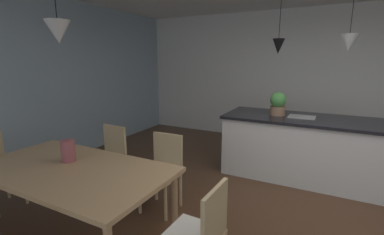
{
  "coord_description": "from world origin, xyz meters",
  "views": [
    {
      "loc": [
        0.01,
        -2.65,
        1.71
      ],
      "look_at": [
        -1.31,
        -0.11,
        1.09
      ],
      "focal_mm": 25.15,
      "sensor_mm": 36.0,
      "label": 1
    }
  ],
  "objects_px": {
    "dining_table": "(71,174)",
    "chair_far_right": "(162,169)",
    "potted_plant_on_island": "(278,104)",
    "vase_on_dining_table": "(68,151)",
    "chair_far_left": "(108,158)",
    "chair_kitchen_end": "(198,235)",
    "kitchen_island": "(302,147)"
  },
  "relations": [
    {
      "from": "dining_table",
      "to": "chair_far_right",
      "type": "relative_size",
      "value": 2.14
    },
    {
      "from": "chair_kitchen_end",
      "to": "chair_far_left",
      "type": "bearing_deg",
      "value": 153.16
    },
    {
      "from": "vase_on_dining_table",
      "to": "potted_plant_on_island",
      "type": "bearing_deg",
      "value": 58.06
    },
    {
      "from": "chair_far_left",
      "to": "vase_on_dining_table",
      "type": "distance_m",
      "value": 0.9
    },
    {
      "from": "potted_plant_on_island",
      "to": "chair_kitchen_end",
      "type": "bearing_deg",
      "value": -91.57
    },
    {
      "from": "dining_table",
      "to": "vase_on_dining_table",
      "type": "height_order",
      "value": "vase_on_dining_table"
    },
    {
      "from": "chair_far_left",
      "to": "kitchen_island",
      "type": "bearing_deg",
      "value": 37.45
    },
    {
      "from": "vase_on_dining_table",
      "to": "dining_table",
      "type": "bearing_deg",
      "value": -34.11
    },
    {
      "from": "chair_kitchen_end",
      "to": "vase_on_dining_table",
      "type": "xyz_separation_m",
      "value": [
        -1.45,
        0.1,
        0.37
      ]
    },
    {
      "from": "chair_far_right",
      "to": "vase_on_dining_table",
      "type": "relative_size",
      "value": 4.15
    },
    {
      "from": "chair_kitchen_end",
      "to": "potted_plant_on_island",
      "type": "distance_m",
      "value": 2.61
    },
    {
      "from": "potted_plant_on_island",
      "to": "vase_on_dining_table",
      "type": "height_order",
      "value": "potted_plant_on_island"
    },
    {
      "from": "chair_kitchen_end",
      "to": "potted_plant_on_island",
      "type": "bearing_deg",
      "value": 88.43
    },
    {
      "from": "chair_kitchen_end",
      "to": "kitchen_island",
      "type": "bearing_deg",
      "value": 79.81
    },
    {
      "from": "chair_kitchen_end",
      "to": "potted_plant_on_island",
      "type": "xyz_separation_m",
      "value": [
        0.07,
        2.54,
        0.6
      ]
    },
    {
      "from": "dining_table",
      "to": "chair_far_right",
      "type": "bearing_deg",
      "value": 64.29
    },
    {
      "from": "chair_far_right",
      "to": "kitchen_island",
      "type": "relative_size",
      "value": 0.39
    },
    {
      "from": "potted_plant_on_island",
      "to": "kitchen_island",
      "type": "bearing_deg",
      "value": 0.0
    },
    {
      "from": "dining_table",
      "to": "potted_plant_on_island",
      "type": "xyz_separation_m",
      "value": [
        1.37,
        2.53,
        0.4
      ]
    },
    {
      "from": "potted_plant_on_island",
      "to": "vase_on_dining_table",
      "type": "xyz_separation_m",
      "value": [
        -1.52,
        -2.44,
        -0.23
      ]
    },
    {
      "from": "chair_far_right",
      "to": "dining_table",
      "type": "bearing_deg",
      "value": -115.71
    },
    {
      "from": "chair_kitchen_end",
      "to": "chair_far_right",
      "type": "bearing_deg",
      "value": 135.48
    },
    {
      "from": "vase_on_dining_table",
      "to": "chair_kitchen_end",
      "type": "bearing_deg",
      "value": -3.96
    },
    {
      "from": "dining_table",
      "to": "kitchen_island",
      "type": "height_order",
      "value": "kitchen_island"
    },
    {
      "from": "chair_far_left",
      "to": "chair_kitchen_end",
      "type": "xyz_separation_m",
      "value": [
        1.72,
        -0.87,
        0.0
      ]
    },
    {
      "from": "dining_table",
      "to": "chair_far_right",
      "type": "xyz_separation_m",
      "value": [
        0.42,
        0.87,
        -0.2
      ]
    },
    {
      "from": "chair_far_left",
      "to": "chair_kitchen_end",
      "type": "bearing_deg",
      "value": -26.84
    },
    {
      "from": "chair_far_right",
      "to": "chair_kitchen_end",
      "type": "relative_size",
      "value": 1.0
    },
    {
      "from": "chair_kitchen_end",
      "to": "kitchen_island",
      "type": "relative_size",
      "value": 0.39
    },
    {
      "from": "chair_far_left",
      "to": "potted_plant_on_island",
      "type": "height_order",
      "value": "potted_plant_on_island"
    },
    {
      "from": "dining_table",
      "to": "kitchen_island",
      "type": "relative_size",
      "value": 0.83
    },
    {
      "from": "chair_far_left",
      "to": "vase_on_dining_table",
      "type": "relative_size",
      "value": 4.15
    }
  ]
}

